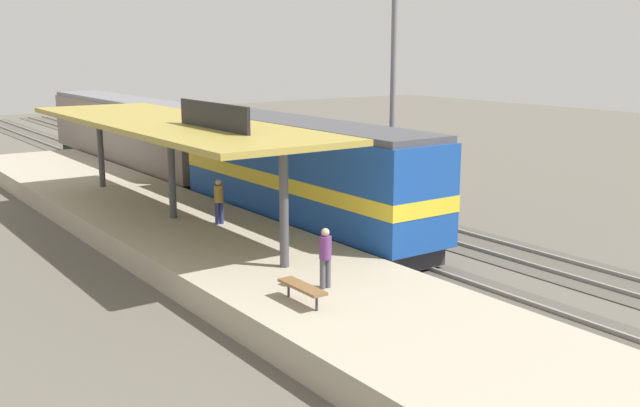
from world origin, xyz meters
TOP-DOWN VIEW (x-y plane):
  - ground_plane at (2.00, 0.00)m, footprint 120.00×120.00m
  - track_near at (0.00, 0.00)m, footprint 3.20×110.00m
  - track_far at (4.60, 0.00)m, footprint 3.20×110.00m
  - platform at (-4.60, 0.00)m, footprint 6.00×44.00m
  - station_canopy at (-4.60, -0.09)m, footprint 5.20×18.00m
  - platform_bench at (-6.00, -11.03)m, footprint 0.44×1.70m
  - locomotive at (0.00, -2.14)m, footprint 2.93×14.43m
  - passenger_carriage_single at (0.00, 15.86)m, footprint 2.90×20.00m
  - freight_car at (4.60, 8.77)m, footprint 2.80×12.00m
  - light_mast at (7.80, 1.40)m, footprint 1.10×1.10m
  - person_waiting at (-3.63, -1.96)m, footprint 0.34×0.34m
  - person_walking at (-4.77, -10.35)m, footprint 0.34×0.34m

SIDE VIEW (x-z plane):
  - ground_plane at x=2.00m, z-range 0.00..0.00m
  - track_near at x=0.00m, z-range -0.05..0.11m
  - track_far at x=4.60m, z-range -0.05..0.11m
  - platform at x=-4.60m, z-range 0.00..0.90m
  - platform_bench at x=-6.00m, z-range 1.09..1.59m
  - person_waiting at x=-3.63m, z-range 1.00..2.71m
  - person_walking at x=-4.77m, z-range 1.00..2.71m
  - freight_car at x=4.60m, z-range 0.20..3.74m
  - passenger_carriage_single at x=0.00m, z-range 0.19..4.43m
  - locomotive at x=0.00m, z-range 0.19..4.63m
  - station_canopy at x=-4.60m, z-range 2.18..6.88m
  - light_mast at x=7.80m, z-range 2.55..14.25m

